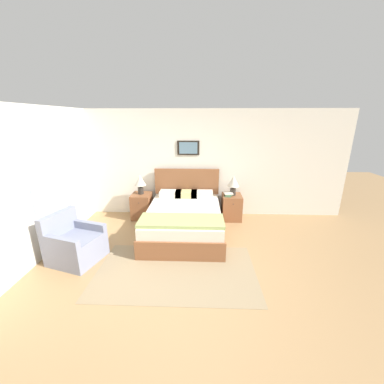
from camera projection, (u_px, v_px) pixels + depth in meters
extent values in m
plane|color=#99754C|center=(185.00, 285.00, 3.51)|extent=(16.00, 16.00, 0.00)
cube|color=silver|center=(192.00, 164.00, 5.81)|extent=(7.52, 0.06, 2.60)
cube|color=black|center=(188.00, 148.00, 5.65)|extent=(0.53, 0.02, 0.34)
cube|color=slate|center=(188.00, 148.00, 5.64)|extent=(0.44, 0.00, 0.27)
cube|color=silver|center=(55.00, 177.00, 4.54)|extent=(0.06, 5.19, 2.60)
cube|color=#9EBCDB|center=(52.00, 178.00, 4.38)|extent=(0.02, 1.22, 0.92)
cube|color=#897556|center=(176.00, 271.00, 3.83)|extent=(2.57, 1.53, 0.01)
cube|color=brown|center=(184.00, 227.00, 5.06)|extent=(1.58, 2.13, 0.28)
cube|color=brown|center=(180.00, 244.00, 4.02)|extent=(1.58, 0.06, 0.08)
cube|color=beige|center=(184.00, 215.00, 4.98)|extent=(1.52, 2.05, 0.28)
cube|color=brown|center=(187.00, 181.00, 5.82)|extent=(1.58, 0.06, 0.64)
cube|color=#8E9E5B|center=(181.00, 221.00, 4.29)|extent=(1.55, 0.60, 0.06)
cube|color=beige|center=(171.00, 194.00, 5.69)|extent=(0.52, 0.32, 0.14)
cube|color=beige|center=(202.00, 194.00, 5.67)|extent=(0.52, 0.32, 0.14)
cube|color=tan|center=(186.00, 194.00, 5.68)|extent=(0.52, 0.32, 0.14)
cube|color=gray|center=(77.00, 248.00, 4.08)|extent=(0.94, 0.91, 0.45)
cube|color=gray|center=(58.00, 223.00, 4.05)|extent=(0.32, 0.73, 0.40)
cube|color=gray|center=(88.00, 225.00, 4.27)|extent=(0.76, 0.31, 0.14)
cube|color=gray|center=(59.00, 242.00, 3.71)|extent=(0.76, 0.31, 0.14)
cube|color=brown|center=(142.00, 206.00, 5.83)|extent=(0.46, 0.52, 0.61)
sphere|color=#332D28|center=(139.00, 203.00, 5.52)|extent=(0.02, 0.02, 0.02)
cube|color=brown|center=(231.00, 207.00, 5.75)|extent=(0.46, 0.52, 0.61)
sphere|color=#332D28|center=(233.00, 204.00, 5.44)|extent=(0.02, 0.02, 0.02)
cylinder|color=#2D2823|center=(141.00, 191.00, 5.73)|extent=(0.14, 0.14, 0.16)
cylinder|color=#2D2823|center=(140.00, 186.00, 5.70)|extent=(0.02, 0.02, 0.06)
cone|color=beige|center=(140.00, 180.00, 5.65)|extent=(0.27, 0.27, 0.25)
cylinder|color=#2D2823|center=(233.00, 192.00, 5.65)|extent=(0.14, 0.14, 0.16)
cylinder|color=#2D2823|center=(233.00, 187.00, 5.62)|extent=(0.02, 0.02, 0.06)
cone|color=beige|center=(233.00, 181.00, 5.57)|extent=(0.27, 0.27, 0.25)
cube|color=#4C7551|center=(228.00, 195.00, 5.61)|extent=(0.19, 0.27, 0.03)
cube|color=#4C7551|center=(228.00, 194.00, 5.60)|extent=(0.19, 0.23, 0.03)
cube|color=silver|center=(228.00, 193.00, 5.59)|extent=(0.22, 0.25, 0.03)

